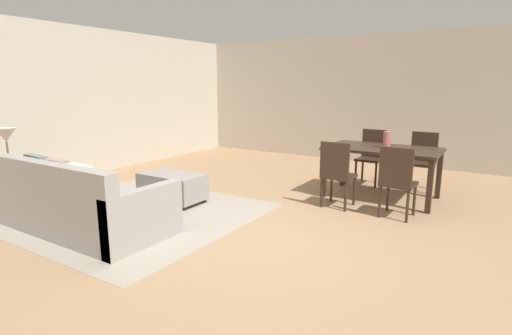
{
  "coord_description": "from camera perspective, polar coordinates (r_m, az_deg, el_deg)",
  "views": [
    {
      "loc": [
        2.16,
        -3.58,
        1.66
      ],
      "look_at": [
        -0.48,
        0.6,
        0.63
      ],
      "focal_mm": 27.75,
      "sensor_mm": 36.0,
      "label": 1
    }
  ],
  "objects": [
    {
      "name": "ottoman_table",
      "position": [
        5.8,
        -11.96,
        -2.61
      ],
      "size": [
        0.92,
        0.53,
        0.42
      ],
      "color": "gray",
      "rests_on": "ground_plane"
    },
    {
      "name": "dining_table",
      "position": [
        6.11,
        17.75,
        1.9
      ],
      "size": [
        1.6,
        0.94,
        0.76
      ],
      "color": "#332319",
      "rests_on": "ground_plane"
    },
    {
      "name": "area_rug",
      "position": [
        5.5,
        -17.27,
        -6.27
      ],
      "size": [
        3.0,
        2.8,
        0.01
      ],
      "primitive_type": "cube",
      "color": "gray",
      "rests_on": "ground_plane"
    },
    {
      "name": "side_table",
      "position": [
        6.23,
        -31.83,
        -1.1
      ],
      "size": [
        0.4,
        0.4,
        0.58
      ],
      "color": "brown",
      "rests_on": "ground_plane"
    },
    {
      "name": "dining_chair_far_right",
      "position": [
        6.88,
        22.86,
        1.35
      ],
      "size": [
        0.41,
        0.41,
        0.92
      ],
      "color": "#332319",
      "rests_on": "ground_plane"
    },
    {
      "name": "dining_chair_near_right",
      "position": [
        5.23,
        19.68,
        -1.48
      ],
      "size": [
        0.42,
        0.42,
        0.92
      ],
      "color": "#332319",
      "rests_on": "ground_plane"
    },
    {
      "name": "dining_chair_far_left",
      "position": [
        6.99,
        16.32,
        1.95
      ],
      "size": [
        0.41,
        0.41,
        0.92
      ],
      "color": "#332319",
      "rests_on": "ground_plane"
    },
    {
      "name": "table_lamp",
      "position": [
        6.15,
        -32.37,
        3.77
      ],
      "size": [
        0.26,
        0.26,
        0.53
      ],
      "color": "brown",
      "rests_on": "side_table"
    },
    {
      "name": "wall_left",
      "position": [
        7.81,
        -26.56,
        8.32
      ],
      "size": [
        0.12,
        11.0,
        2.7
      ],
      "primitive_type": "cube",
      "color": "#BCB2A0",
      "rests_on": "ground_plane"
    },
    {
      "name": "couch",
      "position": [
        5.08,
        -24.24,
        -4.91
      ],
      "size": [
        2.23,
        1.0,
        0.86
      ],
      "color": "gray",
      "rests_on": "ground_plane"
    },
    {
      "name": "wall_back",
      "position": [
        8.85,
        18.36,
        9.22
      ],
      "size": [
        9.0,
        0.12,
        2.7
      ],
      "primitive_type": "cube",
      "color": "#BCB2A0",
      "rests_on": "ground_plane"
    },
    {
      "name": "ground_plane",
      "position": [
        4.49,
        1.09,
        -9.87
      ],
      "size": [
        10.8,
        10.8,
        0.0
      ],
      "primitive_type": "plane",
      "color": "#9E7A56"
    },
    {
      "name": "dining_chair_near_left",
      "position": [
        5.47,
        11.57,
        -0.47
      ],
      "size": [
        0.41,
        0.41,
        0.92
      ],
      "color": "#332319",
      "rests_on": "ground_plane"
    },
    {
      "name": "vase_centerpiece",
      "position": [
        6.06,
        18.35,
        3.82
      ],
      "size": [
        0.11,
        0.11,
        0.24
      ],
      "primitive_type": "cylinder",
      "color": "#B26659",
      "rests_on": "dining_table"
    }
  ]
}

